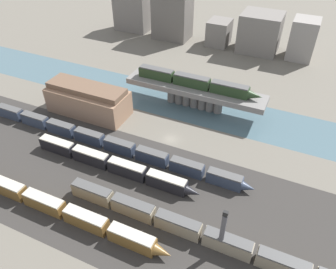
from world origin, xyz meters
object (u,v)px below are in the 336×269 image
object	(u,v)px
train_yard_outer	(107,143)
train_on_bridge	(196,82)
train_yard_mid	(207,236)
signal_tower	(222,232)
train_yard_near	(29,197)
warehouse_building	(88,100)
train_yard_far	(112,164)

from	to	relation	value
train_yard_outer	train_on_bridge	bearing A→B (deg)	63.59
train_yard_mid	signal_tower	size ratio (longest dim) A/B	5.59
train_yard_near	warehouse_building	distance (m)	40.31
train_yard_far	warehouse_building	bearing A→B (deg)	136.77
train_on_bridge	warehouse_building	world-z (taller)	train_on_bridge
train_yard_outer	warehouse_building	xyz separation A→B (m)	(-15.76, 13.44, 3.03)
warehouse_building	train_yard_near	bearing A→B (deg)	-76.08
train_on_bridge	train_yard_near	distance (m)	61.60
train_yard_mid	warehouse_building	xyz separation A→B (m)	(-53.15, 31.59, 2.89)
train_on_bridge	train_yard_far	world-z (taller)	train_on_bridge
train_on_bridge	warehouse_building	size ratio (longest dim) A/B	1.58
train_yard_mid	warehouse_building	world-z (taller)	warehouse_building
train_yard_mid	signal_tower	world-z (taller)	signal_tower
train_yard_outer	warehouse_building	distance (m)	20.93
train_yard_far	train_yard_outer	xyz separation A→B (m)	(-6.39, 7.39, -0.10)
train_yard_near	warehouse_building	size ratio (longest dim) A/B	2.75
train_on_bridge	warehouse_building	bearing A→B (deg)	-150.07
train_yard_near	train_yard_far	size ratio (longest dim) A/B	1.51
train_on_bridge	warehouse_building	xyz separation A→B (m)	(-31.41, -18.09, -4.81)
train_yard_far	warehouse_building	distance (m)	30.54
train_yard_near	train_yard_far	distance (m)	22.06
signal_tower	train_yard_mid	bearing A→B (deg)	165.55
train_yard_far	signal_tower	xyz separation A→B (m)	(34.21, -11.59, 4.28)
train_yard_near	train_yard_outer	distance (m)	26.29
train_on_bridge	train_yard_outer	distance (m)	36.06
train_yard_mid	train_yard_far	world-z (taller)	train_yard_mid
warehouse_building	train_yard_far	bearing A→B (deg)	-43.23
train_on_bridge	train_yard_far	xyz separation A→B (m)	(-9.26, -38.91, -7.73)
train_on_bridge	signal_tower	bearing A→B (deg)	-63.71
train_yard_far	signal_tower	distance (m)	36.37
train_yard_mid	train_yard_outer	distance (m)	41.56
train_yard_near	train_yard_outer	bearing A→B (deg)	76.61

